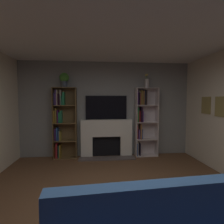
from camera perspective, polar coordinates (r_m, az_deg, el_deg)
name	(u,v)px	position (r m, az deg, el deg)	size (l,w,h in m)	color
ground_plane	(120,219)	(2.88, 2.58, -30.21)	(6.91, 6.91, 0.00)	brown
wall_back_accent	(106,109)	(5.29, -1.85, 0.88)	(4.94, 0.06, 2.68)	gray
ceiling	(121,12)	(2.63, 2.78, 28.60)	(4.94, 5.88, 0.06)	white
fireplace	(106,137)	(5.25, -1.73, -7.83)	(1.54, 0.51, 1.05)	white
tv	(106,108)	(5.23, -1.81, 1.40)	(1.16, 0.06, 0.67)	black
bookshelf_left	(63,122)	(5.24, -15.15, -2.97)	(0.63, 0.30, 1.95)	brown
bookshelf_right	(143,120)	(5.35, 9.74, -2.41)	(0.63, 0.31, 1.95)	silver
potted_plant	(64,79)	(5.18, -14.64, 9.93)	(0.25, 0.25, 0.39)	#46515E
vase_with_flowers	(147,82)	(5.33, 10.76, 9.06)	(0.13, 0.13, 0.40)	beige
coffee_table	(141,216)	(2.33, 8.96, -29.45)	(0.90, 0.47, 0.38)	brown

